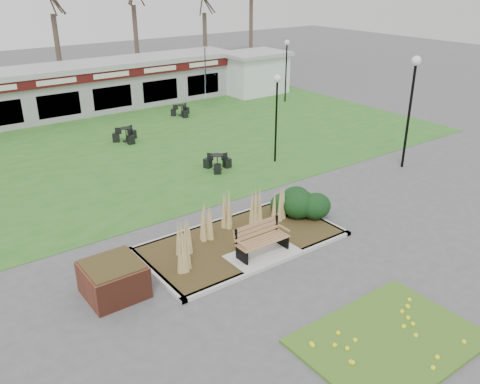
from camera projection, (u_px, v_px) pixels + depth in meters
ground at (266, 259)px, 15.31m from camera, size 100.00×100.00×0.00m
lawn at (107, 153)px, 24.15m from camera, size 34.00×16.00×0.02m
flower_bed at (389, 339)px, 11.88m from camera, size 4.20×3.00×0.16m
planting_bed at (270, 220)px, 16.85m from camera, size 6.75×3.40×1.27m
park_bench at (261, 239)px, 15.25m from camera, size 1.70×0.66×0.93m
brick_planter at (113, 279)px, 13.47m from camera, size 1.50×1.50×0.95m
food_pavilion at (50, 92)px, 29.44m from camera, size 24.60×3.40×2.90m
service_hut at (254, 72)px, 35.32m from camera, size 4.40×3.40×2.83m
lamp_post_near_right at (413, 88)px, 21.06m from camera, size 0.40×0.40×4.81m
lamp_post_mid_right at (277, 99)px, 21.91m from camera, size 0.33×0.33×3.92m
lamp_post_far_right at (287, 57)px, 32.34m from camera, size 0.33×0.33×3.95m
bistro_set_a at (126, 137)px, 25.62m from camera, size 1.33×1.16×0.71m
bistro_set_c at (182, 112)px, 30.13m from camera, size 1.23×1.12×0.65m
bistro_set_d at (217, 165)px, 22.02m from camera, size 1.13×1.26×0.67m
patio_umbrella at (206, 83)px, 30.51m from camera, size 2.43×2.46×2.72m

